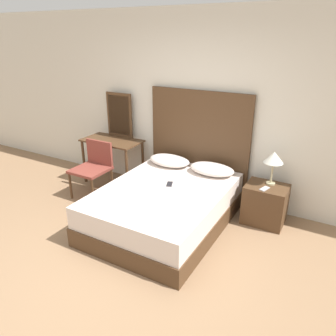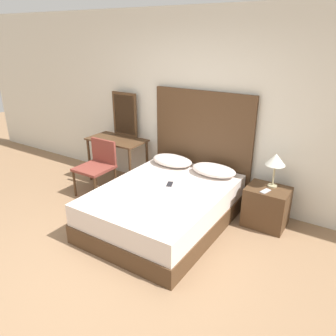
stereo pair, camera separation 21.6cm
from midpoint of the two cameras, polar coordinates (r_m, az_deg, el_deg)
name	(u,v)px [view 1 (the left image)]	position (r m, az deg, el deg)	size (l,w,h in m)	color
ground_plane	(103,274)	(3.70, -12.94, -17.62)	(16.00, 16.00, 0.00)	#8C6B4C
wall_back	(198,108)	(4.83, 3.93, 10.45)	(10.00, 0.06, 2.70)	silver
bed	(164,207)	(4.29, -2.11, -6.80)	(1.48, 1.98, 0.52)	#4C331E
headboard	(198,145)	(4.88, 4.05, 3.97)	(1.56, 0.05, 1.61)	#4C331E
pillow_left	(169,160)	(4.88, -1.01, 1.32)	(0.64, 0.40, 0.15)	silver
pillow_right	(212,169)	(4.60, 6.31, -0.19)	(0.64, 0.40, 0.15)	silver
phone_on_bed	(170,184)	(4.28, -1.17, -2.83)	(0.12, 0.17, 0.01)	#232328
nightstand	(265,204)	(4.49, 15.21, -6.10)	(0.53, 0.43, 0.53)	#4C331E
table_lamp	(274,158)	(4.31, 16.59, 1.61)	(0.25, 0.25, 0.44)	tan
phone_on_nightstand	(265,189)	(4.28, 15.09, -3.51)	(0.11, 0.16, 0.01)	#B7B7BC
vanity_desk	(112,147)	(5.45, -10.81, 3.54)	(0.97, 0.52, 0.75)	#4C331E
vanity_mirror	(119,115)	(5.49, -9.60, 9.07)	(0.48, 0.03, 0.72)	#4C331E
chair	(94,165)	(5.15, -13.96, 0.53)	(0.50, 0.51, 0.83)	brown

